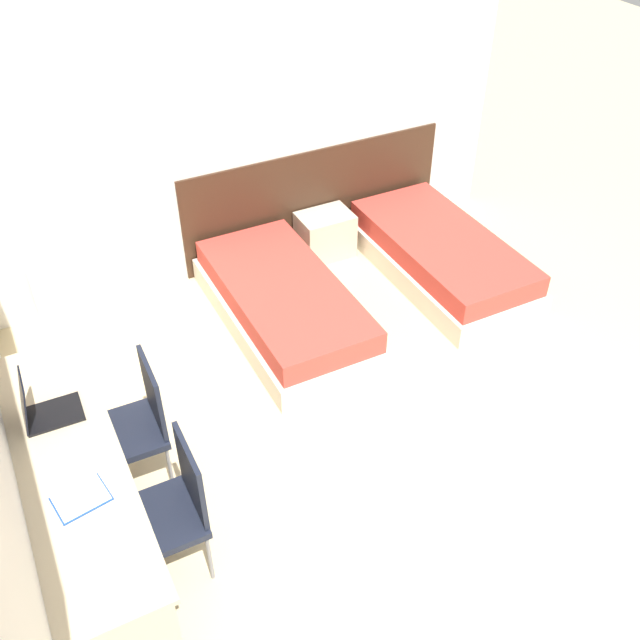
{
  "coord_description": "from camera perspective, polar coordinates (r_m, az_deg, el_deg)",
  "views": [
    {
      "loc": [
        -1.87,
        -1.54,
        3.87
      ],
      "look_at": [
        0.0,
        2.11,
        0.55
      ],
      "focal_mm": 40.0,
      "sensor_mm": 36.0,
      "label": 1
    }
  ],
  "objects": [
    {
      "name": "bed_near_door",
      "position": [
        6.68,
        9.66,
        5.06
      ],
      "size": [
        0.95,
        1.95,
        0.41
      ],
      "color": "beige",
      "rests_on": "ground_plane"
    },
    {
      "name": "bed_near_window",
      "position": [
        6.01,
        -2.88,
        1.27
      ],
      "size": [
        0.95,
        1.95,
        0.41
      ],
      "color": "beige",
      "rests_on": "ground_plane"
    },
    {
      "name": "nightstand",
      "position": [
        6.86,
        0.41,
        6.84
      ],
      "size": [
        0.5,
        0.37,
        0.44
      ],
      "color": "beige",
      "rests_on": "ground_plane"
    },
    {
      "name": "chair_near_laptop",
      "position": [
        4.72,
        -14.57,
        -7.87
      ],
      "size": [
        0.47,
        0.47,
        0.95
      ],
      "rotation": [
        0.0,
        0.0,
        -0.02
      ],
      "color": "black",
      "rests_on": "ground_plane"
    },
    {
      "name": "chair_near_notebook",
      "position": [
        4.24,
        -11.85,
        -14.4
      ],
      "size": [
        0.47,
        0.47,
        0.95
      ],
      "rotation": [
        0.0,
        0.0,
        -0.01
      ],
      "color": "black",
      "rests_on": "ground_plane"
    },
    {
      "name": "desk",
      "position": [
        4.4,
        -18.97,
        -11.98
      ],
      "size": [
        0.57,
        2.15,
        0.76
      ],
      "color": "#C6B28E",
      "rests_on": "ground_plane"
    },
    {
      "name": "radiator",
      "position": [
        6.41,
        -17.56,
        2.88
      ],
      "size": [
        1.01,
        0.12,
        0.56
      ],
      "color": "silver",
      "rests_on": "ground_plane"
    },
    {
      "name": "ground_plane",
      "position": [
        4.56,
        13.03,
        -20.67
      ],
      "size": [
        20.0,
        20.0,
        0.0
      ],
      "primitive_type": "plane",
      "color": "beige"
    },
    {
      "name": "wall_back",
      "position": [
        6.25,
        -7.6,
        14.88
      ],
      "size": [
        5.43,
        0.05,
        2.7
      ],
      "color": "silver",
      "rests_on": "ground_plane"
    },
    {
      "name": "laptop",
      "position": [
        4.51,
        -21.27,
        -6.68
      ],
      "size": [
        0.34,
        0.26,
        0.34
      ],
      "rotation": [
        0.0,
        0.0,
        -0.03
      ],
      "color": "black",
      "rests_on": "desk"
    },
    {
      "name": "headboard_panel",
      "position": [
        6.88,
        -0.43,
        9.67
      ],
      "size": [
        2.64,
        0.03,
        0.99
      ],
      "color": "#382316",
      "rests_on": "ground_plane"
    },
    {
      "name": "open_notebook",
      "position": [
        4.07,
        -18.57,
        -13.38
      ],
      "size": [
        0.31,
        0.26,
        0.02
      ],
      "rotation": [
        0.0,
        0.0,
        0.18
      ],
      "color": "#1E4793",
      "rests_on": "desk"
    }
  ]
}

